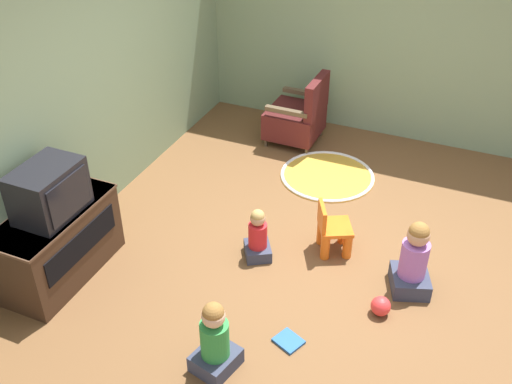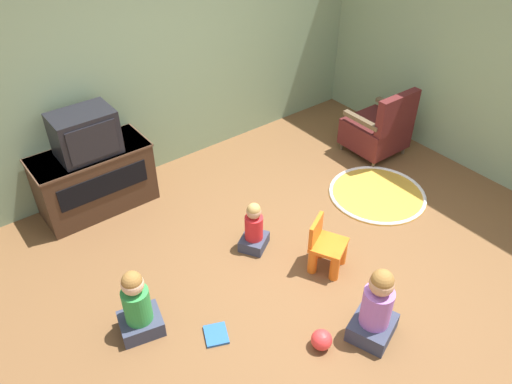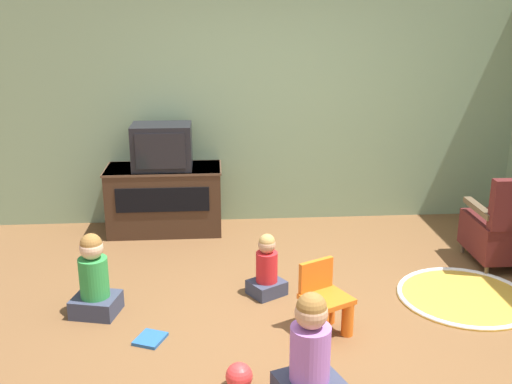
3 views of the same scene
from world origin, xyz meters
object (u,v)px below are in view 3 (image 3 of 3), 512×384
yellow_kid_chair (325,305)px  tv_cabinet (165,198)px  black_armchair (509,230)px  child_watching_left (310,356)px  book (150,339)px  child_watching_center (94,280)px  television (162,147)px  child_watching_right (267,269)px  toy_ball (239,376)px

yellow_kid_chair → tv_cabinet: bearing=93.8°
tv_cabinet → black_armchair: 3.27m
child_watching_left → book: (-0.99, 0.74, -0.29)m
yellow_kid_chair → child_watching_center: (-1.66, 0.38, 0.07)m
television → yellow_kid_chair: 2.51m
child_watching_center → child_watching_right: size_ratio=1.25×
tv_cabinet → book: 2.15m
toy_ball → child_watching_right: bearing=77.2°
yellow_kid_chair → child_watching_left: bearing=-133.7°
child_watching_right → toy_ball: size_ratio=3.11×
television → book: size_ratio=2.22×
yellow_kid_chair → child_watching_left: 0.81m
tv_cabinet → yellow_kid_chair: tv_cabinet is taller
child_watching_right → child_watching_left: bearing=-116.6°
black_armchair → child_watching_left: bearing=41.7°
television → child_watching_center: television is taller
black_armchair → child_watching_left: black_armchair is taller
black_armchair → yellow_kid_chair: size_ratio=1.70×
television → child_watching_right: (0.90, -1.46, -0.67)m
child_watching_right → child_watching_center: bearing=157.9°
child_watching_center → book: (0.44, -0.42, -0.27)m
tv_cabinet → child_watching_left: (1.03, -2.87, -0.05)m
book → television: bearing=24.2°
child_watching_left → child_watching_right: child_watching_left is taller
toy_ball → television: bearing=103.2°
child_watching_left → child_watching_right: bearing=75.2°
tv_cabinet → child_watching_right: 1.75m
book → yellow_kid_chair: bearing=-65.1°
television → child_watching_right: 1.84m
black_armchair → child_watching_right: size_ratio=1.67×
television → black_armchair: bearing=-18.8°
tv_cabinet → television: size_ratio=1.99×
child_watching_right → tv_cabinet: bearing=89.5°
television → toy_ball: size_ratio=3.48×
television → child_watching_center: bearing=-103.4°
black_armchair → tv_cabinet: bearing=-18.6°
black_armchair → yellow_kid_chair: (-1.82, -1.01, -0.12)m
television → child_watching_right: size_ratio=1.12×
television → child_watching_center: size_ratio=0.90×
black_armchair → toy_ball: black_armchair is taller
tv_cabinet → black_armchair: size_ratio=1.34×
black_armchair → book: black_armchair is taller
yellow_kid_chair → toy_ball: (-0.63, -0.62, -0.13)m
child_watching_center → tv_cabinet: bearing=90.2°
black_armchair → toy_ball: 2.96m
yellow_kid_chair → child_watching_center: size_ratio=0.79×
toy_ball → book: toy_ball is taller
child_watching_left → child_watching_center: (-1.43, 1.15, -0.03)m
television → yellow_kid_chair: size_ratio=1.14×
television → black_armchair: 3.30m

